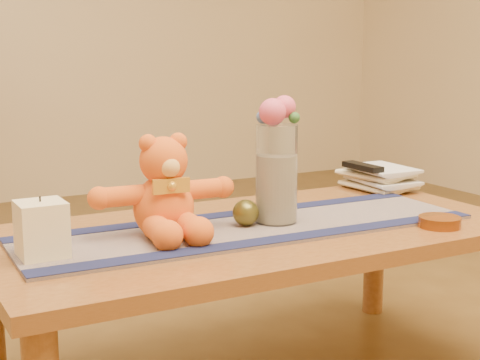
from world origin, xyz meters
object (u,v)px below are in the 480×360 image
pillar_candle (42,229)px  amber_dish (440,222)px  bronze_ball (246,213)px  glass_vase (277,174)px  tv_remote (363,167)px  teddy_bear (163,187)px  book_bottom (360,189)px

pillar_candle → amber_dish: 1.01m
pillar_candle → bronze_ball: size_ratio=1.79×
pillar_candle → glass_vase: (0.62, 0.02, 0.07)m
tv_remote → bronze_ball: bearing=-158.8°
teddy_bear → glass_vase: glass_vase is taller
teddy_bear → tv_remote: teddy_bear is taller
glass_vase → tv_remote: 0.53m
pillar_candle → tv_remote: 1.12m
book_bottom → amber_dish: size_ratio=2.02×
bronze_ball → book_bottom: (0.56, 0.24, -0.03)m
pillar_candle → book_bottom: 1.12m
teddy_bear → tv_remote: size_ratio=2.18×
book_bottom → bronze_ball: bearing=-160.9°
teddy_bear → tv_remote: (0.78, 0.20, -0.04)m
teddy_bear → glass_vase: (0.31, -0.04, 0.01)m
teddy_bear → pillar_candle: size_ratio=2.82×
pillar_candle → book_bottom: bearing=13.4°
pillar_candle → amber_dish: (0.99, -0.21, -0.06)m
bronze_ball → book_bottom: 0.61m
glass_vase → tv_remote: bearing=26.4°
teddy_bear → bronze_ball: 0.23m
bronze_ball → pillar_candle: bearing=-177.7°
book_bottom → tv_remote: (0.00, -0.01, 0.07)m
tv_remote → amber_dish: size_ratio=1.45×
glass_vase → book_bottom: bearing=27.3°
tv_remote → glass_vase: bearing=-154.7°
book_bottom → amber_dish: amber_dish is taller
book_bottom → amber_dish: bearing=-106.5°
book_bottom → tv_remote: 0.08m
teddy_bear → book_bottom: bearing=18.6°
book_bottom → amber_dish: 0.48m
bronze_ball → tv_remote: bearing=22.2°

